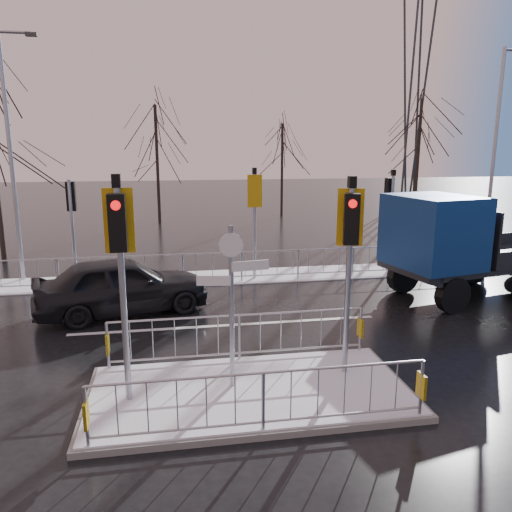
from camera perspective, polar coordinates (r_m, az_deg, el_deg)
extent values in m
plane|color=black|center=(9.74, -0.73, -15.67)|extent=(120.00, 120.00, 0.00)
cube|color=white|center=(17.73, -5.13, -2.49)|extent=(30.00, 2.00, 0.04)
cube|color=silver|center=(13.18, -3.36, -7.91)|extent=(8.00, 0.15, 0.01)
cube|color=slate|center=(9.71, -0.73, -15.36)|extent=(6.00, 3.00, 0.12)
cube|color=white|center=(9.68, -0.73, -14.97)|extent=(5.85, 2.85, 0.03)
cube|color=gold|center=(8.23, -18.85, -16.76)|extent=(0.05, 0.28, 0.42)
cube|color=gold|center=(9.07, 18.38, -13.87)|extent=(0.05, 0.28, 0.42)
cube|color=gold|center=(10.70, -16.60, -9.59)|extent=(0.05, 0.28, 0.42)
cube|color=gold|center=(11.36, 11.83, -8.01)|extent=(0.05, 0.28, 0.42)
cylinder|color=#999EA7|center=(8.90, -14.94, -4.78)|extent=(0.11, 0.11, 3.80)
cube|color=black|center=(8.43, -15.55, 3.66)|extent=(0.28, 0.22, 0.95)
cylinder|color=red|center=(8.29, -15.75, 5.59)|extent=(0.16, 0.04, 0.16)
cube|color=#C7960B|center=(8.68, -15.40, 3.91)|extent=(0.50, 0.03, 1.10)
cube|color=black|center=(8.54, -15.70, 8.28)|extent=(0.14, 0.14, 0.22)
cylinder|color=#999EA7|center=(9.85, 10.45, -3.20)|extent=(0.11, 0.11, 3.70)
cube|color=black|center=(9.40, 10.86, 4.15)|extent=(0.33, 0.28, 0.95)
cylinder|color=red|center=(9.26, 11.00, 5.89)|extent=(0.16, 0.08, 0.16)
cube|color=#C7960B|center=(9.65, 10.72, 4.37)|extent=(0.49, 0.16, 1.10)
cube|color=black|center=(9.51, 10.93, 8.31)|extent=(0.14, 0.14, 0.22)
cylinder|color=#999EA7|center=(9.22, -2.81, -6.04)|extent=(0.09, 0.09, 3.10)
cube|color=silver|center=(9.04, -0.66, -1.12)|extent=(0.70, 0.14, 0.18)
cube|color=silver|center=(9.03, -4.86, -2.82)|extent=(0.62, 0.15, 0.18)
cylinder|color=silver|center=(8.88, -2.87, 1.26)|extent=(0.44, 0.03, 0.44)
cylinder|color=#999EA7|center=(17.30, -20.19, 2.40)|extent=(0.11, 0.11, 3.50)
cube|color=black|center=(17.32, -20.38, 6.42)|extent=(0.28, 0.22, 0.95)
cylinder|color=red|center=(17.40, -20.40, 7.43)|extent=(0.16, 0.04, 0.16)
cylinder|color=#999EA7|center=(17.24, -0.18, 3.31)|extent=(0.11, 0.11, 3.60)
cube|color=black|center=(17.26, -0.28, 7.51)|extent=(0.28, 0.22, 0.95)
cylinder|color=red|center=(17.34, -0.34, 8.53)|extent=(0.16, 0.04, 0.16)
cube|color=#C7960B|center=(17.01, -0.14, 7.43)|extent=(0.50, 0.03, 1.10)
cube|color=black|center=(17.04, -0.18, 9.70)|extent=(0.14, 0.14, 0.22)
cylinder|color=#999EA7|center=(18.73, 15.11, 3.47)|extent=(0.11, 0.11, 3.50)
cube|color=black|center=(18.73, 14.96, 7.18)|extent=(0.33, 0.28, 0.95)
cylinder|color=red|center=(18.79, 14.81, 8.12)|extent=(0.16, 0.08, 0.16)
cube|color=black|center=(18.54, 15.44, 9.18)|extent=(0.14, 0.14, 0.22)
imported|color=black|center=(14.38, -15.03, -3.23)|extent=(5.05, 3.02, 1.61)
cylinder|color=black|center=(15.00, 21.55, -4.16)|extent=(1.08, 0.52, 1.04)
cylinder|color=black|center=(16.59, 16.44, -2.24)|extent=(1.08, 0.52, 1.04)
cylinder|color=black|center=(18.50, 23.59, -1.28)|extent=(1.08, 0.52, 1.04)
cube|color=black|center=(17.36, 25.28, -0.60)|extent=(7.21, 3.75, 0.17)
cube|color=navy|center=(15.51, 19.58, 2.68)|extent=(2.55, 2.87, 2.08)
cube|color=black|center=(16.13, 22.40, 4.31)|extent=(0.47, 2.04, 1.14)
cube|color=#2D3033|center=(15.34, 17.50, -1.69)|extent=(0.61, 2.37, 0.36)
cube|color=black|center=(16.41, 22.98, 2.40)|extent=(0.59, 2.46, 1.56)
cylinder|color=black|center=(30.51, -11.20, 10.14)|extent=(0.19, 0.19, 6.90)
cylinder|color=black|center=(33.34, 2.98, 9.75)|extent=(0.16, 0.16, 5.98)
cylinder|color=black|center=(33.24, 18.00, 10.35)|extent=(0.20, 0.20, 7.36)
cylinder|color=#999EA7|center=(20.71, 25.48, 9.68)|extent=(0.14, 0.14, 8.00)
cylinder|color=#999EA7|center=(18.71, -26.20, 9.74)|extent=(0.14, 0.14, 8.20)
cylinder|color=#999EA7|center=(18.90, -25.89, 22.03)|extent=(1.00, 0.10, 0.10)
cube|color=#2D3033|center=(18.77, -24.29, 22.08)|extent=(0.35, 0.18, 0.12)
cylinder|color=#2D3033|center=(44.20, 18.12, 18.97)|extent=(1.18, 1.18, 19.97)
cylinder|color=#2D3033|center=(43.67, 16.65, 19.15)|extent=(1.18, 1.18, 19.97)
cylinder|color=#2D3033|center=(43.15, 18.90, 19.09)|extent=(1.18, 1.18, 19.97)
cylinder|color=#2D3033|center=(42.60, 17.40, 19.28)|extent=(1.18, 1.18, 19.97)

